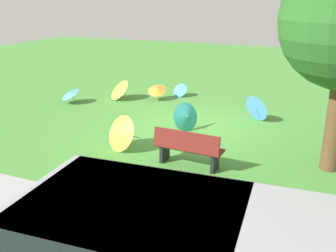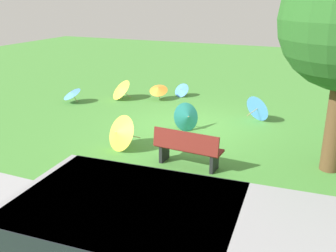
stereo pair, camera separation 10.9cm
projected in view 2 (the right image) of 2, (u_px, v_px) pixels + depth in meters
ground at (186, 128)px, 11.49m from camera, size 40.00×40.00×0.00m
park_bench at (187, 148)px, 8.75m from camera, size 1.63×0.58×0.90m
parasol_blue_0 at (259, 108)px, 11.99m from camera, size 0.95×0.85×0.87m
parasol_teal_0 at (187, 117)px, 11.11m from camera, size 0.87×0.93×0.85m
parasol_yellow_0 at (119, 133)px, 9.72m from camera, size 1.10×1.09×0.94m
parasol_blue_2 at (71, 93)px, 13.97m from camera, size 0.96×0.96×0.59m
parasol_yellow_2 at (120, 89)px, 14.46m from camera, size 1.13×1.09×0.78m
parasol_orange_2 at (158, 89)px, 14.33m from camera, size 0.81×0.80×0.65m
parasol_blue_3 at (181, 90)px, 14.89m from camera, size 0.70×0.62×0.54m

